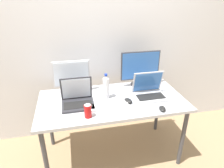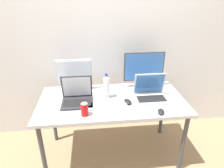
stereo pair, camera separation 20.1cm
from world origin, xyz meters
name	(u,v)px [view 2 (the right image)]	position (x,y,z in m)	size (l,w,h in m)	color
ground_plane	(112,153)	(0.00, 0.00, 0.00)	(16.00, 16.00, 0.00)	#9E7F5B
wall_back	(107,34)	(0.00, 0.59, 1.30)	(7.00, 0.08, 2.60)	silver
work_desk	(112,105)	(0.00, 0.00, 0.67)	(1.52, 0.75, 0.74)	#424247
monitor_left	(74,75)	(-0.39, 0.27, 0.93)	(0.39, 0.20, 0.36)	silver
monitor_center	(144,69)	(0.40, 0.27, 0.96)	(0.46, 0.21, 0.42)	#38383D
laptop_silver	(77,96)	(-0.36, -0.01, 0.80)	(0.31, 0.26, 0.27)	#2D2D33
laptop_secondary	(150,93)	(0.41, -0.01, 0.80)	(0.33, 0.26, 0.27)	silver
keyboard_main	(107,106)	(-0.06, -0.14, 0.75)	(0.39, 0.13, 0.02)	white
mouse_by_keyboard	(128,102)	(0.15, -0.09, 0.76)	(0.07, 0.11, 0.04)	black
mouse_by_laptop	(161,112)	(0.43, -0.30, 0.76)	(0.06, 0.10, 0.03)	black
water_bottle	(107,87)	(-0.05, 0.05, 0.87)	(0.07, 0.07, 0.28)	silver
soda_can_near_keyboard	(84,109)	(-0.28, -0.26, 0.80)	(0.07, 0.07, 0.13)	red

